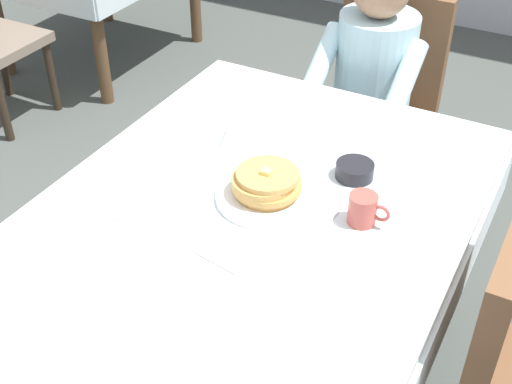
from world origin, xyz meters
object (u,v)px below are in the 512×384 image
Objects in this scene: breakfast_stack at (266,183)px; cup_coffee at (363,209)px; plate_breakfast at (266,196)px; spoon_near_edge at (215,261)px; diner_person at (370,79)px; syrup_pitcher at (231,133)px; fork_left_of_plate at (204,182)px; chair_diner at (380,94)px; knife_right_of_plate at (327,223)px; dining_table_main at (250,235)px; bowl_butter at (355,170)px.

breakfast_stack reaches higher than cup_coffee.
plate_breakfast is 0.27m from cup_coffee.
diner_person is at bearing 101.73° from spoon_near_edge.
cup_coffee reaches higher than plate_breakfast.
syrup_pitcher is 0.23m from fork_left_of_plate.
fork_left_of_plate is at bearing -174.01° from cup_coffee.
chair_diner is 0.83× the size of diner_person.
breakfast_stack is 0.27m from cup_coffee.
knife_right_of_plate is (0.23, -1.12, 0.21)m from chair_diner.
knife_right_of_plate is at bearing -6.79° from breakfast_stack.
dining_table_main is 0.23m from knife_right_of_plate.
fork_left_of_plate is at bearing -147.60° from bowl_butter.
plate_breakfast is 0.04m from breakfast_stack.
bowl_butter is 0.73× the size of spoon_near_edge.
spoon_near_edge is at bearing -64.08° from syrup_pitcher.
plate_breakfast is (0.01, 0.07, 0.10)m from dining_table_main.
chair_diner is at bearing 15.42° from knife_right_of_plate.
fork_left_of_plate is at bearing 135.81° from spoon_near_edge.
bowl_butter is (0.18, 0.21, -0.03)m from breakfast_stack.
spoon_near_edge is (0.20, -0.27, 0.00)m from fork_left_of_plate.
fork_left_of_plate is 0.33m from spoon_near_edge.
chair_diner is 8.23× the size of cup_coffee.
plate_breakfast is at bearing 92.30° from chair_diner.
breakfast_stack is at bearing 101.53° from spoon_near_edge.
spoon_near_edge is (-0.26, -0.32, -0.04)m from cup_coffee.
plate_breakfast reaches higher than knife_right_of_plate.
syrup_pitcher reaches higher than dining_table_main.
spoon_near_edge is at bearing -108.37° from bowl_butter.
chair_diner is 0.21m from diner_person.
breakfast_stack is 0.19m from fork_left_of_plate.
syrup_pitcher is at bearing 14.08° from fork_left_of_plate.
knife_right_of_plate is at bearing 101.79° from chair_diner.
breakfast_stack reaches higher than spoon_near_edge.
chair_diner is at bearing 101.46° from spoon_near_edge.
knife_right_of_plate is at bearing -6.01° from plate_breakfast.
diner_person reaches higher than chair_diner.
bowl_butter is (0.17, 0.21, 0.01)m from plate_breakfast.
bowl_butter reaches higher than knife_right_of_plate.
spoon_near_edge is at bearing -88.30° from plate_breakfast.
breakfast_stack is 0.27m from bowl_butter.
cup_coffee is 0.63× the size of fork_left_of_plate.
diner_person reaches higher than knife_right_of_plate.
knife_right_of_plate is 0.32m from spoon_near_edge.
dining_table_main is 0.20m from fork_left_of_plate.
bowl_butter is 0.55× the size of knife_right_of_plate.
diner_person is at bearing 106.55° from bowl_butter.
fork_left_of_plate is (-0.18, 0.05, 0.09)m from dining_table_main.
syrup_pitcher is at bearing 76.19° from diner_person.
chair_diner is 3.32× the size of plate_breakfast.
chair_diner is 0.96m from syrup_pitcher.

